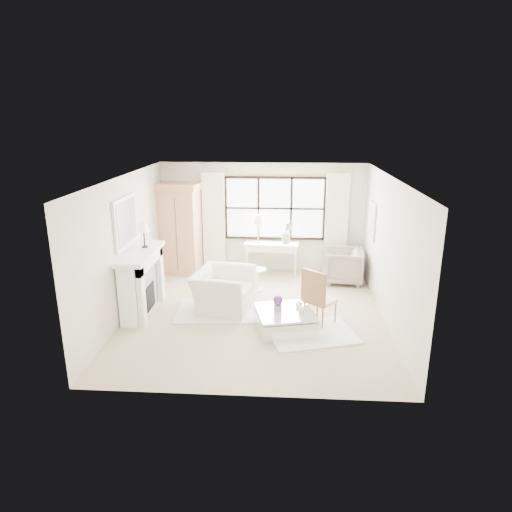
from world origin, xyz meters
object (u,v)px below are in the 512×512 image
object	(u,v)px
armoire	(179,228)
club_armchair	(223,290)
console_table	(271,259)
coffee_table	(285,321)

from	to	relation	value
armoire	club_armchair	bearing A→B (deg)	-48.05
armoire	console_table	bearing A→B (deg)	9.63
armoire	club_armchair	xyz separation A→B (m)	(1.37, -2.17, -0.74)
armoire	club_armchair	size ratio (longest dim) A/B	1.82
console_table	club_armchair	bearing A→B (deg)	-106.62
armoire	console_table	xyz separation A→B (m)	(2.27, -0.00, -0.74)
club_armchair	armoire	bearing A→B (deg)	42.52
console_table	club_armchair	xyz separation A→B (m)	(-0.90, -2.17, -0.00)
console_table	coffee_table	xyz separation A→B (m)	(0.35, -3.08, -0.22)
armoire	club_armchair	world-z (taller)	armoire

